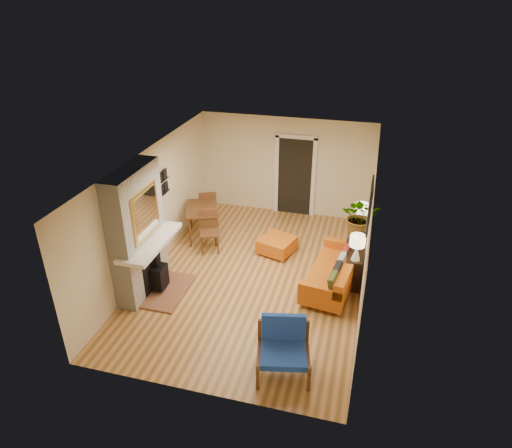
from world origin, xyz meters
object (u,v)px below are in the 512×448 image
object	(u,v)px
ottoman	(277,244)
lamp_near	(357,245)
sofa	(336,272)
console_table	(357,247)
houseplant	(360,217)
dining_table	(205,213)
lamp_far	(362,212)
blue_chair	(283,344)

from	to	relation	value
ottoman	lamp_near	bearing A→B (deg)	-29.78
sofa	console_table	distance (m)	0.85
sofa	houseplant	xyz separation A→B (m)	(0.33, 1.00, 0.83)
lamp_near	houseplant	bearing A→B (deg)	90.56
dining_table	houseplant	bearing A→B (deg)	-4.45
sofa	lamp_far	size ratio (longest dim) A/B	3.85
console_table	lamp_near	xyz separation A→B (m)	(0.00, -0.77, 0.49)
ottoman	lamp_far	xyz separation A→B (m)	(1.80, 0.44, 0.85)
lamp_near	lamp_far	xyz separation A→B (m)	(0.00, 1.47, 0.00)
console_table	lamp_far	bearing A→B (deg)	90.00
dining_table	console_table	size ratio (longest dim) A/B	0.99
ottoman	dining_table	distance (m)	1.92
ottoman	dining_table	xyz separation A→B (m)	(-1.85, 0.28, 0.42)
console_table	lamp_far	xyz separation A→B (m)	(0.00, 0.70, 0.49)
sofa	ottoman	distance (m)	1.77
sofa	houseplant	bearing A→B (deg)	71.49
console_table	houseplant	distance (m)	0.64
dining_table	ottoman	bearing A→B (deg)	-8.74
dining_table	lamp_far	world-z (taller)	lamp_far
dining_table	lamp_near	bearing A→B (deg)	-19.82
blue_chair	houseplant	xyz separation A→B (m)	(0.92, 3.46, 0.70)
console_table	lamp_near	size ratio (longest dim) A/B	3.43
dining_table	lamp_near	distance (m)	3.90
blue_chair	houseplant	bearing A→B (deg)	75.18
lamp_far	ottoman	bearing A→B (deg)	-166.17
blue_chair	lamp_near	distance (m)	2.66
console_table	lamp_far	distance (m)	0.85
sofa	ottoman	size ratio (longest dim) A/B	2.29
sofa	console_table	size ratio (longest dim) A/B	1.12
dining_table	houseplant	size ratio (longest dim) A/B	2.07
dining_table	lamp_near	xyz separation A→B (m)	(3.65, -1.31, 0.42)
sofa	blue_chair	world-z (taller)	blue_chair
console_table	houseplant	xyz separation A→B (m)	(-0.01, 0.26, 0.59)
ottoman	dining_table	world-z (taller)	dining_table
sofa	console_table	bearing A→B (deg)	65.09
sofa	dining_table	distance (m)	3.56
sofa	blue_chair	xyz separation A→B (m)	(-0.58, -2.46, 0.13)
ottoman	console_table	size ratio (longest dim) A/B	0.49
sofa	lamp_far	distance (m)	1.65
ottoman	console_table	distance (m)	1.86
blue_chair	lamp_near	bearing A→B (deg)	69.14
dining_table	lamp_near	size ratio (longest dim) A/B	3.40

